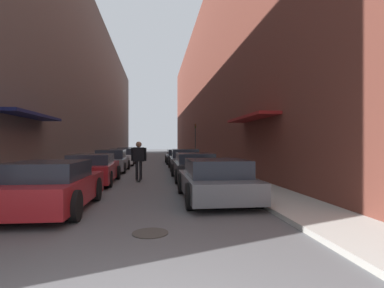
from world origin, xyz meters
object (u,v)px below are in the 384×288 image
(parked_car_right_1, at_px, (194,167))
(parked_car_left_4, at_px, (128,155))
(parked_car_left_5, at_px, (133,153))
(parked_car_right_2, at_px, (184,160))
(parked_car_right_3, at_px, (177,157))
(parked_car_left_1, at_px, (93,169))
(parked_car_left_2, at_px, (112,161))
(manhole_cover, at_px, (150,233))
(parked_car_left_0, at_px, (50,187))
(parked_car_left_3, at_px, (122,157))
(traffic_light, at_px, (195,138))
(skateboarder, at_px, (139,157))
(parked_car_right_0, at_px, (215,180))

(parked_car_right_1, bearing_deg, parked_car_left_4, 106.32)
(parked_car_left_5, xyz_separation_m, parked_car_right_2, (4.46, -15.28, 0.01))
(parked_car_right_1, height_order, parked_car_right_3, parked_car_right_1)
(parked_car_left_1, distance_m, parked_car_left_2, 5.65)
(parked_car_left_2, relative_size, manhole_cover, 6.60)
(parked_car_left_4, relative_size, parked_car_right_1, 0.95)
(parked_car_left_0, height_order, parked_car_right_2, parked_car_right_2)
(parked_car_left_3, bearing_deg, parked_car_right_1, -66.57)
(parked_car_right_1, height_order, parked_car_right_2, parked_car_right_2)
(parked_car_right_2, height_order, traffic_light, traffic_light)
(parked_car_left_1, relative_size, skateboarder, 2.43)
(parked_car_right_1, bearing_deg, manhole_cover, -103.01)
(parked_car_right_0, height_order, parked_car_right_3, parked_car_right_0)
(parked_car_left_4, bearing_deg, manhole_cover, -83.83)
(parked_car_left_5, bearing_deg, parked_car_left_2, -90.58)
(parked_car_left_0, bearing_deg, parked_car_left_3, 89.81)
(parked_car_left_5, height_order, skateboarder, skateboarder)
(parked_car_left_5, bearing_deg, parked_car_left_0, -90.37)
(parked_car_left_2, distance_m, parked_car_left_3, 5.52)
(parked_car_left_1, bearing_deg, traffic_light, 68.58)
(parked_car_left_5, bearing_deg, parked_car_right_1, -78.16)
(parked_car_right_1, distance_m, skateboarder, 2.67)
(manhole_cover, bearing_deg, parked_car_left_5, 94.73)
(skateboarder, bearing_deg, parked_car_left_2, 110.76)
(parked_car_left_1, relative_size, manhole_cover, 6.37)
(parked_car_left_3, bearing_deg, parked_car_left_1, -90.37)
(parked_car_right_1, bearing_deg, parked_car_left_2, 133.12)
(parked_car_left_5, xyz_separation_m, traffic_light, (6.69, -4.11, 1.73))
(parked_car_left_2, xyz_separation_m, manhole_cover, (2.58, -13.27, -0.64))
(parked_car_right_0, bearing_deg, skateboarder, 117.31)
(parked_car_left_0, relative_size, traffic_light, 1.10)
(parked_car_left_0, xyz_separation_m, parked_car_left_3, (0.06, 16.53, 0.02))
(parked_car_left_0, distance_m, parked_car_right_1, 7.66)
(parked_car_left_5, xyz_separation_m, parked_car_right_1, (4.37, -20.85, -0.01))
(parked_car_left_0, distance_m, parked_car_right_0, 4.62)
(parked_car_left_3, relative_size, parked_car_right_1, 0.83)
(parked_car_left_1, distance_m, traffic_light, 18.93)
(parked_car_left_1, height_order, parked_car_right_0, parked_car_left_1)
(parked_car_left_0, height_order, parked_car_left_3, parked_car_left_3)
(parked_car_right_2, distance_m, manhole_cover, 14.16)
(parked_car_right_2, xyz_separation_m, parked_car_right_3, (-0.02, 6.10, -0.06))
(parked_car_left_5, height_order, parked_car_right_0, parked_car_left_5)
(parked_car_left_3, distance_m, traffic_light, 9.49)
(parked_car_left_1, xyz_separation_m, parked_car_left_2, (0.03, 5.65, 0.02))
(skateboarder, bearing_deg, parked_car_right_1, 5.20)
(parked_car_right_0, relative_size, manhole_cover, 5.98)
(parked_car_right_2, bearing_deg, parked_car_left_5, 106.27)
(parked_car_right_0, bearing_deg, parked_car_left_4, 102.29)
(parked_car_left_3, xyz_separation_m, parked_car_right_1, (4.49, -10.36, -0.02))
(parked_car_left_3, relative_size, parked_car_left_5, 0.88)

